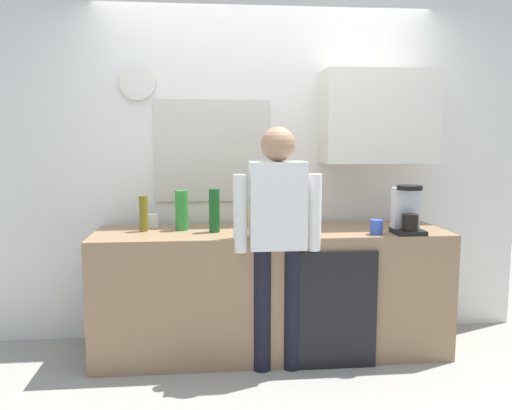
% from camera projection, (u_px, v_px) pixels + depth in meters
% --- Properties ---
extents(ground_plane, '(8.00, 8.00, 0.00)m').
position_uv_depth(ground_plane, '(277.00, 369.00, 3.48)').
color(ground_plane, '#9E998E').
extents(kitchen_counter, '(2.46, 0.64, 0.88)m').
position_uv_depth(kitchen_counter, '(271.00, 291.00, 3.72)').
color(kitchen_counter, '#937251').
rests_on(kitchen_counter, ground_plane).
extents(dishwasher_panel, '(0.56, 0.02, 0.79)m').
position_uv_depth(dishwasher_panel, '(335.00, 311.00, 3.43)').
color(dishwasher_panel, black).
rests_on(dishwasher_panel, ground_plane).
extents(back_wall_assembly, '(4.06, 0.42, 2.60)m').
position_uv_depth(back_wall_assembly, '(279.00, 160.00, 4.00)').
color(back_wall_assembly, white).
rests_on(back_wall_assembly, ground_plane).
extents(coffee_maker, '(0.20, 0.20, 0.33)m').
position_uv_depth(coffee_maker, '(407.00, 212.00, 3.54)').
color(coffee_maker, black).
rests_on(coffee_maker, kitchen_counter).
extents(bottle_olive_oil, '(0.06, 0.06, 0.25)m').
position_uv_depth(bottle_olive_oil, '(144.00, 214.00, 3.62)').
color(bottle_olive_oil, olive).
rests_on(bottle_olive_oil, kitchen_counter).
extents(bottle_red_vinegar, '(0.06, 0.06, 0.22)m').
position_uv_depth(bottle_red_vinegar, '(295.00, 214.00, 3.72)').
color(bottle_red_vinegar, maroon).
rests_on(bottle_red_vinegar, kitchen_counter).
extents(bottle_clear_soda, '(0.09, 0.09, 0.28)m').
position_uv_depth(bottle_clear_soda, '(182.00, 210.00, 3.67)').
color(bottle_clear_soda, '#2D8C33').
rests_on(bottle_clear_soda, kitchen_counter).
extents(bottle_dark_sauce, '(0.06, 0.06, 0.18)m').
position_uv_depth(bottle_dark_sauce, '(259.00, 217.00, 3.69)').
color(bottle_dark_sauce, black).
rests_on(bottle_dark_sauce, kitchen_counter).
extents(bottle_green_wine, '(0.07, 0.07, 0.30)m').
position_uv_depth(bottle_green_wine, '(214.00, 211.00, 3.59)').
color(bottle_green_wine, '#195923').
rests_on(bottle_green_wine, kitchen_counter).
extents(bottle_amber_beer, '(0.06, 0.06, 0.23)m').
position_uv_depth(bottle_amber_beer, '(260.00, 216.00, 3.55)').
color(bottle_amber_beer, brown).
rests_on(bottle_amber_beer, kitchen_counter).
extents(cup_blue_mug, '(0.08, 0.08, 0.10)m').
position_uv_depth(cup_blue_mug, '(376.00, 227.00, 3.50)').
color(cup_blue_mug, '#3351B2').
rests_on(cup_blue_mug, kitchen_counter).
extents(cup_white_mug, '(0.08, 0.08, 0.09)m').
position_uv_depth(cup_white_mug, '(153.00, 221.00, 3.80)').
color(cup_white_mug, white).
rests_on(cup_white_mug, kitchen_counter).
extents(cup_yellow_cup, '(0.07, 0.07, 0.08)m').
position_uv_depth(cup_yellow_cup, '(274.00, 219.00, 3.89)').
color(cup_yellow_cup, yellow).
rests_on(cup_yellow_cup, kitchen_counter).
extents(dish_soap, '(0.06, 0.06, 0.18)m').
position_uv_depth(dish_soap, '(245.00, 215.00, 3.84)').
color(dish_soap, yellow).
rests_on(dish_soap, kitchen_counter).
extents(person_at_sink, '(0.57, 0.22, 1.60)m').
position_uv_depth(person_at_sink, '(278.00, 229.00, 3.36)').
color(person_at_sink, black).
rests_on(person_at_sink, ground_plane).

